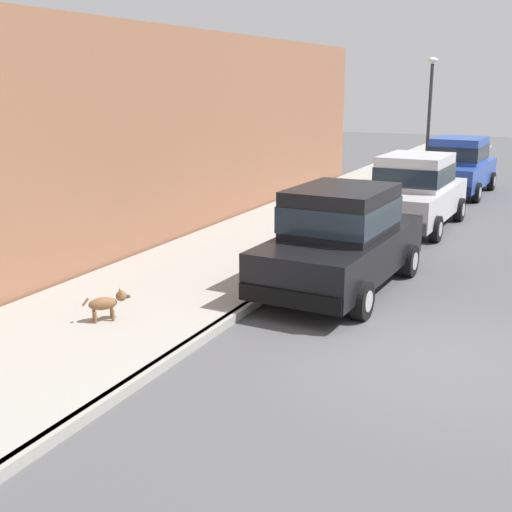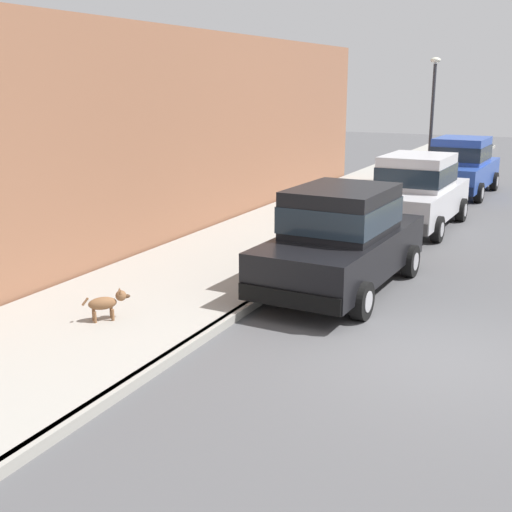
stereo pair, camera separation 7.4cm
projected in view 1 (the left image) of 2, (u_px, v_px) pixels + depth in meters
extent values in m
plane|color=#4C4C4F|center=(434.00, 354.00, 9.47)|extent=(80.00, 80.00, 0.00)
cube|color=gray|center=(234.00, 316.00, 10.80)|extent=(0.16, 64.00, 0.14)
cube|color=#99968E|center=(142.00, 301.00, 11.55)|extent=(3.60, 64.00, 0.14)
cube|color=black|center=(342.00, 252.00, 12.28)|extent=(1.98, 4.57, 0.76)
cube|color=black|center=(341.00, 210.00, 11.99)|extent=(1.67, 2.16, 0.84)
cube|color=#19232D|center=(341.00, 214.00, 12.01)|extent=(1.70, 2.20, 0.46)
cube|color=black|center=(379.00, 240.00, 14.22)|extent=(1.77, 0.27, 0.28)
cube|color=black|center=(291.00, 298.00, 10.47)|extent=(1.77, 0.27, 0.28)
cylinder|color=black|center=(325.00, 250.00, 13.98)|extent=(0.25, 0.65, 0.64)
cylinder|color=#9E9EA3|center=(325.00, 250.00, 13.98)|extent=(0.25, 0.36, 0.35)
cylinder|color=black|center=(409.00, 261.00, 13.16)|extent=(0.25, 0.65, 0.64)
cylinder|color=#9E9EA3|center=(409.00, 261.00, 13.16)|extent=(0.25, 0.36, 0.35)
cylinder|color=black|center=(263.00, 285.00, 11.60)|extent=(0.25, 0.65, 0.64)
cylinder|color=#9E9EA3|center=(263.00, 285.00, 11.60)|extent=(0.25, 0.36, 0.35)
cylinder|color=black|center=(362.00, 300.00, 10.78)|extent=(0.25, 0.65, 0.64)
cylinder|color=#9E9EA3|center=(362.00, 300.00, 10.78)|extent=(0.25, 0.36, 0.35)
cube|color=#EAEACC|center=(355.00, 221.00, 14.41)|extent=(0.28, 0.09, 0.14)
cube|color=#EAEACC|center=(406.00, 227.00, 13.90)|extent=(0.28, 0.09, 0.14)
cube|color=#BCBCC1|center=(415.00, 201.00, 17.47)|extent=(1.94, 4.55, 0.76)
cube|color=#BCBCC1|center=(415.00, 171.00, 17.18)|extent=(1.65, 2.15, 0.84)
cube|color=#19232D|center=(415.00, 174.00, 17.19)|extent=(1.69, 2.19, 0.46)
cube|color=#424243|center=(434.00, 198.00, 19.41)|extent=(1.77, 0.25, 0.28)
cube|color=#424243|center=(390.00, 226.00, 15.64)|extent=(1.77, 0.25, 0.28)
cylinder|color=black|center=(395.00, 204.00, 19.16)|extent=(0.24, 0.65, 0.64)
cylinder|color=#9E9EA3|center=(395.00, 204.00, 19.16)|extent=(0.25, 0.36, 0.35)
cylinder|color=black|center=(459.00, 210.00, 18.35)|extent=(0.24, 0.65, 0.64)
cylinder|color=#9E9EA3|center=(459.00, 210.00, 18.35)|extent=(0.25, 0.36, 0.35)
cylinder|color=black|center=(364.00, 222.00, 16.77)|extent=(0.24, 0.65, 0.64)
cylinder|color=#9E9EA3|center=(364.00, 222.00, 16.77)|extent=(0.25, 0.36, 0.35)
cylinder|color=black|center=(436.00, 229.00, 15.96)|extent=(0.24, 0.65, 0.64)
cylinder|color=#9E9EA3|center=(436.00, 229.00, 15.96)|extent=(0.25, 0.36, 0.35)
cube|color=#EAEACC|center=(416.00, 184.00, 19.60)|extent=(0.28, 0.09, 0.14)
cube|color=#EAEACC|center=(454.00, 187.00, 19.10)|extent=(0.28, 0.09, 0.14)
cube|color=#28479E|center=(458.00, 174.00, 22.64)|extent=(1.97, 4.57, 0.76)
cube|color=#28479E|center=(459.00, 150.00, 22.35)|extent=(1.66, 2.16, 0.84)
cube|color=#19232D|center=(459.00, 152.00, 22.37)|extent=(1.70, 2.20, 0.46)
cube|color=#0E1837|center=(470.00, 173.00, 24.58)|extent=(1.77, 0.27, 0.28)
cube|color=#0E1837|center=(442.00, 190.00, 20.82)|extent=(1.77, 0.27, 0.28)
cylinder|color=black|center=(440.00, 178.00, 24.34)|extent=(0.24, 0.65, 0.64)
cylinder|color=#9E9EA3|center=(440.00, 178.00, 24.34)|extent=(0.25, 0.36, 0.35)
cylinder|color=black|center=(491.00, 181.00, 23.52)|extent=(0.24, 0.65, 0.64)
cylinder|color=#9E9EA3|center=(491.00, 181.00, 23.52)|extent=(0.25, 0.36, 0.35)
cylinder|color=black|center=(420.00, 188.00, 21.96)|extent=(0.24, 0.65, 0.64)
cylinder|color=#9E9EA3|center=(420.00, 188.00, 21.96)|extent=(0.25, 0.36, 0.35)
cylinder|color=black|center=(476.00, 193.00, 21.14)|extent=(0.24, 0.65, 0.64)
cylinder|color=#9E9EA3|center=(476.00, 193.00, 21.14)|extent=(0.25, 0.36, 0.35)
cube|color=#EAEACC|center=(455.00, 162.00, 24.77)|extent=(0.28, 0.09, 0.14)
cube|color=#EAEACC|center=(487.00, 164.00, 24.26)|extent=(0.28, 0.09, 0.14)
ellipsoid|color=brown|center=(103.00, 304.00, 10.32)|extent=(0.44, 0.46, 0.20)
cylinder|color=brown|center=(112.00, 313.00, 10.47)|extent=(0.05, 0.05, 0.18)
cylinder|color=brown|center=(113.00, 315.00, 10.36)|extent=(0.05, 0.05, 0.18)
cylinder|color=brown|center=(94.00, 315.00, 10.37)|extent=(0.05, 0.05, 0.18)
cylinder|color=brown|center=(95.00, 318.00, 10.26)|extent=(0.05, 0.05, 0.18)
sphere|color=brown|center=(121.00, 296.00, 10.40)|extent=(0.17, 0.17, 0.17)
ellipsoid|color=#432C1C|center=(127.00, 296.00, 10.44)|extent=(0.13, 0.13, 0.06)
cone|color=brown|center=(120.00, 290.00, 10.42)|extent=(0.06, 0.06, 0.07)
cone|color=brown|center=(121.00, 292.00, 10.33)|extent=(0.06, 0.06, 0.07)
cylinder|color=brown|center=(85.00, 302.00, 10.21)|extent=(0.11, 0.11, 0.13)
cylinder|color=#2D2D33|center=(429.00, 123.00, 24.32)|extent=(0.12, 0.12, 4.20)
ellipsoid|color=silver|center=(433.00, 60.00, 23.75)|extent=(0.36, 0.36, 0.20)
cube|color=#8C5B42|center=(210.00, 132.00, 17.16)|extent=(0.50, 20.00, 4.95)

